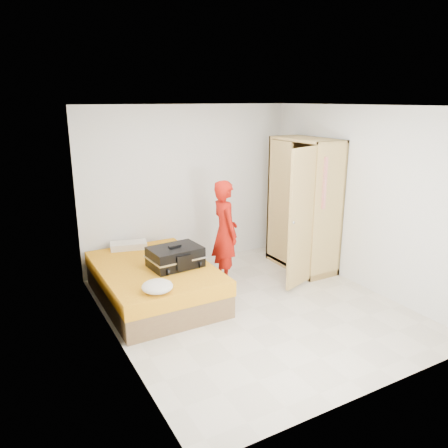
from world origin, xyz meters
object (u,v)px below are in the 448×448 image
bed (155,282)px  suitcase (175,257)px  person (225,232)px  wardrobe (303,209)px  round_cushion (157,286)px

bed → suitcase: 0.49m
person → bed: bearing=98.6°
person → suitcase: size_ratio=2.15×
bed → person: size_ratio=1.29×
bed → suitcase: (0.25, -0.17, 0.38)m
bed → wardrobe: (2.50, -0.04, 0.75)m
bed → suitcase: bearing=-33.9°
person → round_cushion: size_ratio=4.26×
person → suitcase: (-0.89, -0.23, -0.15)m
bed → wardrobe: 2.61m
person → round_cushion: person is taller
wardrobe → suitcase: bearing=-176.8°
person → round_cushion: (-1.40, -0.89, -0.21)m
wardrobe → bed: bearing=179.1°
person → round_cushion: 1.67m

